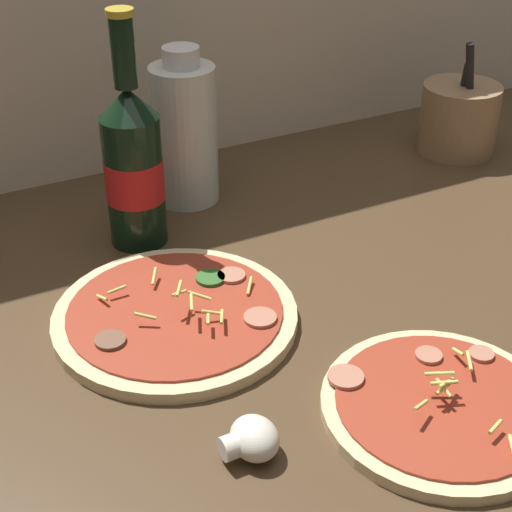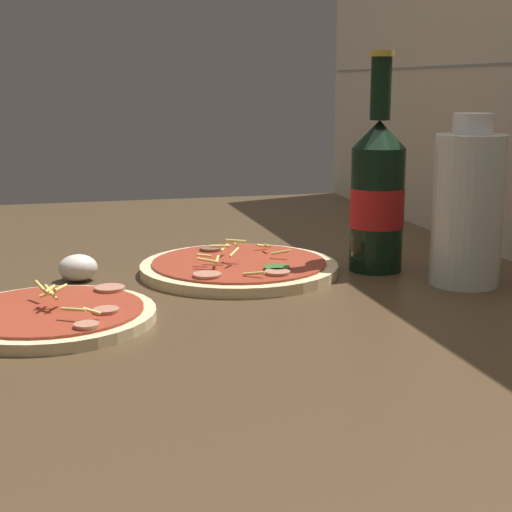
{
  "view_description": "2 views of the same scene",
  "coord_description": "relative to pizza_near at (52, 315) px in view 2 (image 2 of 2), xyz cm",
  "views": [
    {
      "loc": [
        -32.47,
        -58.8,
        53.12
      ],
      "look_at": [
        0.8,
        5.53,
        8.25
      ],
      "focal_mm": 55.0,
      "sensor_mm": 36.0,
      "label": 1
    },
    {
      "loc": [
        89.93,
        -17.58,
        27.18
      ],
      "look_at": [
        -5.45,
        7.18,
        5.51
      ],
      "focal_mm": 55.0,
      "sensor_mm": 36.0,
      "label": 2
    }
  ],
  "objects": [
    {
      "name": "pizza_far",
      "position": [
        -16.29,
        24.22,
        0.07
      ],
      "size": [
        26.33,
        26.33,
        4.72
      ],
      "color": "beige",
      "rests_on": "counter_slab"
    },
    {
      "name": "oil_bottle",
      "position": [
        -3.74,
        50.35,
        9.03
      ],
      "size": [
        8.68,
        8.68,
        21.26
      ],
      "color": "silver",
      "rests_on": "counter_slab"
    },
    {
      "name": "beer_bottle",
      "position": [
        -13.69,
        42.57,
        9.71
      ],
      "size": [
        7.2,
        7.2,
        28.91
      ],
      "color": "black",
      "rests_on": "counter_slab"
    },
    {
      "name": "mushroom_left",
      "position": [
        -17.78,
        3.34,
        0.98
      ],
      "size": [
        5.17,
        4.93,
        3.45
      ],
      "color": "white",
      "rests_on": "counter_slab"
    },
    {
      "name": "counter_slab",
      "position": [
        -7.48,
        18.49,
        -2.0
      ],
      "size": [
        160.0,
        90.0,
        2.5
      ],
      "color": "#4C3823",
      "rests_on": "ground"
    },
    {
      "name": "pizza_near",
      "position": [
        0.0,
        0.0,
        0.0
      ],
      "size": [
        22.11,
        22.11,
        4.0
      ],
      "color": "beige",
      "rests_on": "counter_slab"
    }
  ]
}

